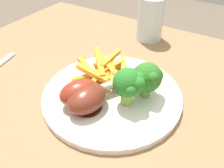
{
  "coord_description": "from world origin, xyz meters",
  "views": [
    {
      "loc": [
        -0.15,
        0.25,
        1.05
      ],
      "look_at": [
        0.03,
        -0.04,
        0.79
      ],
      "focal_mm": 36.92,
      "sensor_mm": 36.0,
      "label": 1
    }
  ],
  "objects_px": {
    "carrot_fries_pile": "(104,69)",
    "chicken_drumstick_near": "(89,98)",
    "water_glass": "(150,19)",
    "chicken_drumstick_far": "(83,92)",
    "broccoli_floret_front": "(130,84)",
    "dinner_plate": "(112,95)",
    "broccoli_floret_middle": "(147,77)",
    "dining_table": "(114,156)"
  },
  "relations": [
    {
      "from": "carrot_fries_pile",
      "to": "chicken_drumstick_near",
      "type": "distance_m",
      "value": 0.1
    },
    {
      "from": "chicken_drumstick_near",
      "to": "water_glass",
      "type": "xyz_separation_m",
      "value": [
        0.03,
        -0.31,
        0.02
      ]
    },
    {
      "from": "chicken_drumstick_far",
      "to": "broccoli_floret_front",
      "type": "bearing_deg",
      "value": -151.97
    },
    {
      "from": "chicken_drumstick_near",
      "to": "broccoli_floret_front",
      "type": "bearing_deg",
      "value": -142.5
    },
    {
      "from": "broccoli_floret_front",
      "to": "chicken_drumstick_far",
      "type": "height_order",
      "value": "broccoli_floret_front"
    },
    {
      "from": "chicken_drumstick_near",
      "to": "water_glass",
      "type": "relative_size",
      "value": 1.11
    },
    {
      "from": "carrot_fries_pile",
      "to": "chicken_drumstick_near",
      "type": "bearing_deg",
      "value": 107.02
    },
    {
      "from": "carrot_fries_pile",
      "to": "water_glass",
      "type": "relative_size",
      "value": 1.24
    },
    {
      "from": "water_glass",
      "to": "dinner_plate",
      "type": "bearing_deg",
      "value": 98.88
    },
    {
      "from": "broccoli_floret_middle",
      "to": "chicken_drumstick_far",
      "type": "relative_size",
      "value": 0.56
    },
    {
      "from": "broccoli_floret_middle",
      "to": "water_glass",
      "type": "height_order",
      "value": "water_glass"
    },
    {
      "from": "broccoli_floret_front",
      "to": "chicken_drumstick_near",
      "type": "relative_size",
      "value": 0.58
    },
    {
      "from": "broccoli_floret_middle",
      "to": "carrot_fries_pile",
      "type": "distance_m",
      "value": 0.1
    },
    {
      "from": "broccoli_floret_front",
      "to": "water_glass",
      "type": "height_order",
      "value": "water_glass"
    },
    {
      "from": "dinner_plate",
      "to": "chicken_drumstick_near",
      "type": "xyz_separation_m",
      "value": [
        0.01,
        0.05,
        0.03
      ]
    },
    {
      "from": "dining_table",
      "to": "chicken_drumstick_near",
      "type": "bearing_deg",
      "value": 21.65
    },
    {
      "from": "dining_table",
      "to": "water_glass",
      "type": "bearing_deg",
      "value": -77.24
    },
    {
      "from": "broccoli_floret_middle",
      "to": "carrot_fries_pile",
      "type": "relative_size",
      "value": 0.49
    },
    {
      "from": "broccoli_floret_middle",
      "to": "chicken_drumstick_near",
      "type": "distance_m",
      "value": 0.11
    },
    {
      "from": "dining_table",
      "to": "water_glass",
      "type": "distance_m",
      "value": 0.35
    },
    {
      "from": "broccoli_floret_front",
      "to": "water_glass",
      "type": "distance_m",
      "value": 0.28
    },
    {
      "from": "dinner_plate",
      "to": "broccoli_floret_front",
      "type": "height_order",
      "value": "broccoli_floret_front"
    },
    {
      "from": "dining_table",
      "to": "chicken_drumstick_near",
      "type": "relative_size",
      "value": 7.51
    },
    {
      "from": "broccoli_floret_middle",
      "to": "chicken_drumstick_far",
      "type": "distance_m",
      "value": 0.12
    },
    {
      "from": "dinner_plate",
      "to": "chicken_drumstick_near",
      "type": "distance_m",
      "value": 0.06
    },
    {
      "from": "dinner_plate",
      "to": "chicken_drumstick_far",
      "type": "height_order",
      "value": "chicken_drumstick_far"
    },
    {
      "from": "broccoli_floret_front",
      "to": "carrot_fries_pile",
      "type": "bearing_deg",
      "value": -31.06
    },
    {
      "from": "dinner_plate",
      "to": "broccoli_floret_middle",
      "type": "height_order",
      "value": "broccoli_floret_middle"
    },
    {
      "from": "dinner_plate",
      "to": "carrot_fries_pile",
      "type": "xyz_separation_m",
      "value": [
        0.04,
        -0.04,
        0.02
      ]
    },
    {
      "from": "dinner_plate",
      "to": "carrot_fries_pile",
      "type": "distance_m",
      "value": 0.06
    },
    {
      "from": "broccoli_floret_front",
      "to": "carrot_fries_pile",
      "type": "height_order",
      "value": "broccoli_floret_front"
    },
    {
      "from": "dinner_plate",
      "to": "carrot_fries_pile",
      "type": "relative_size",
      "value": 1.88
    },
    {
      "from": "chicken_drumstick_near",
      "to": "dinner_plate",
      "type": "bearing_deg",
      "value": -104.32
    },
    {
      "from": "chicken_drumstick_far",
      "to": "water_glass",
      "type": "xyz_separation_m",
      "value": [
        0.01,
        -0.31,
        0.02
      ]
    },
    {
      "from": "chicken_drumstick_near",
      "to": "chicken_drumstick_far",
      "type": "distance_m",
      "value": 0.02
    },
    {
      "from": "broccoli_floret_front",
      "to": "broccoli_floret_middle",
      "type": "distance_m",
      "value": 0.04
    },
    {
      "from": "broccoli_floret_middle",
      "to": "water_glass",
      "type": "distance_m",
      "value": 0.25
    },
    {
      "from": "dining_table",
      "to": "broccoli_floret_front",
      "type": "distance_m",
      "value": 0.18
    },
    {
      "from": "dining_table",
      "to": "dinner_plate",
      "type": "distance_m",
      "value": 0.14
    },
    {
      "from": "dinner_plate",
      "to": "broccoli_floret_middle",
      "type": "relative_size",
      "value": 3.83
    },
    {
      "from": "dining_table",
      "to": "dinner_plate",
      "type": "bearing_deg",
      "value": -54.69
    },
    {
      "from": "carrot_fries_pile",
      "to": "chicken_drumstick_near",
      "type": "xyz_separation_m",
      "value": [
        -0.03,
        0.09,
        0.01
      ]
    }
  ]
}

